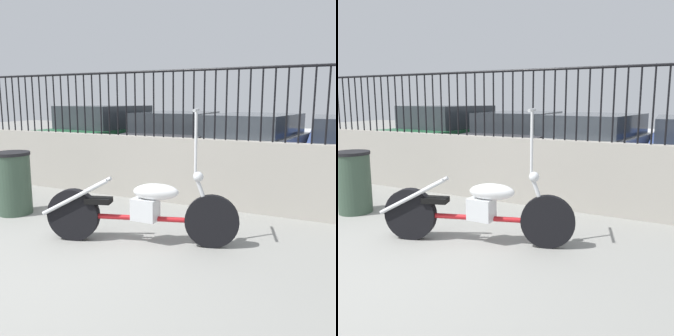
# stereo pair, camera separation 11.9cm
# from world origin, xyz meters

# --- Properties ---
(ground_plane) EXTENTS (40.00, 40.00, 0.00)m
(ground_plane) POSITION_xyz_m (0.00, 0.00, 0.00)
(ground_plane) COLOR gray
(low_wall) EXTENTS (8.16, 0.18, 1.00)m
(low_wall) POSITION_xyz_m (0.00, 2.79, 0.50)
(low_wall) COLOR #9E998E
(low_wall) RESTS_ON ground_plane
(fence_railing) EXTENTS (8.16, 0.04, 1.00)m
(fence_railing) POSITION_xyz_m (0.00, 2.79, 1.63)
(fence_railing) COLOR black
(fence_railing) RESTS_ON low_wall
(motorcycle_red) EXTENTS (2.11, 0.83, 1.48)m
(motorcycle_red) POSITION_xyz_m (0.56, 1.05, 0.38)
(motorcycle_red) COLOR black
(motorcycle_red) RESTS_ON ground_plane
(trash_bin) EXTENTS (0.48, 0.48, 0.86)m
(trash_bin) POSITION_xyz_m (-1.48, 1.29, 0.43)
(trash_bin) COLOR #334738
(trash_bin) RESTS_ON ground_plane
(car_green) EXTENTS (2.12, 4.22, 1.42)m
(car_green) POSITION_xyz_m (-2.86, 5.61, 0.71)
(car_green) COLOR black
(car_green) RESTS_ON ground_plane
(car_dark_grey) EXTENTS (2.21, 4.47, 1.29)m
(car_dark_grey) POSITION_xyz_m (-0.95, 5.73, 0.66)
(car_dark_grey) COLOR black
(car_dark_grey) RESTS_ON ground_plane
(car_white) EXTENTS (2.30, 4.75, 1.27)m
(car_white) POSITION_xyz_m (0.85, 5.62, 0.65)
(car_white) COLOR black
(car_white) RESTS_ON ground_plane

